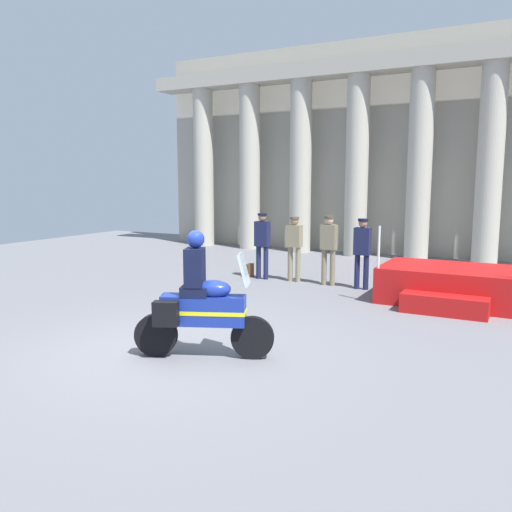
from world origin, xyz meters
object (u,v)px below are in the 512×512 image
Objects in this scene: officer_in_row_0 at (262,240)px; briefcase_on_ground at (250,270)px; officer_in_row_2 at (329,245)px; officer_in_row_3 at (362,248)px; motorcycle_with_rider at (199,305)px; officer_in_row_1 at (294,243)px; reviewing_stand at (453,286)px.

officer_in_row_0 is 4.86× the size of briefcase_on_ground.
officer_in_row_3 is (0.88, -0.08, -0.02)m from officer_in_row_2.
motorcycle_with_rider is at bearing 110.47° from officer_in_row_0.
officer_in_row_2 is (0.96, -0.05, 0.03)m from officer_in_row_1.
briefcase_on_ground is at bearing 0.96° from officer_in_row_1.
motorcycle_with_rider is at bearing 102.40° from officer_in_row_1.
officer_in_row_1 is at bearing -0.66° from briefcase_on_ground.
officer_in_row_3 is 0.87× the size of motorcycle_with_rider.
motorcycle_with_rider is at bearing -67.86° from briefcase_on_ground.
reviewing_stand is 4.95m from officer_in_row_0.
reviewing_stand is 1.75× the size of officer_in_row_3.
officer_in_row_0 reaches higher than reviewing_stand.
motorcycle_with_rider is (0.20, -6.03, -0.23)m from officer_in_row_2.
officer_in_row_2 is at bearing -3.41° from officer_in_row_3.
officer_in_row_0 reaches higher than officer_in_row_1.
officer_in_row_3 is at bearing 176.59° from officer_in_row_2.
motorcycle_with_rider is (-0.68, -5.95, -0.21)m from officer_in_row_3.
officer_in_row_0 is 1.03× the size of officer_in_row_3.
officer_in_row_1 is 1.56m from briefcase_on_ground.
officer_in_row_2 is at bearing -177.78° from officer_in_row_0.
officer_in_row_2 is 6.04m from motorcycle_with_rider.
reviewing_stand is 1.77× the size of officer_in_row_1.
officer_in_row_1 is at bearing -173.74° from officer_in_row_0.
briefcase_on_ground is (-2.48, 6.10, -0.61)m from motorcycle_with_rider.
officer_in_row_0 is (-4.88, 0.55, 0.66)m from reviewing_stand.
officer_in_row_1 is 0.99× the size of officer_in_row_3.
officer_in_row_3 is at bearing 177.55° from officer_in_row_1.
officer_in_row_0 is at bearing 2.22° from officer_in_row_2.
motorcycle_with_rider is (-2.83, -5.46, 0.42)m from reviewing_stand.
officer_in_row_3 reaches higher than reviewing_stand.
officer_in_row_0 is at bearing 6.26° from officer_in_row_1.
officer_in_row_2 reaches higher than reviewing_stand.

